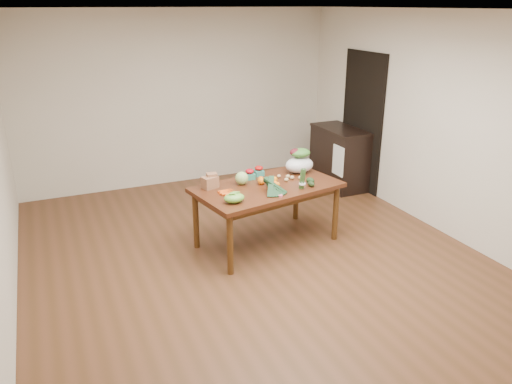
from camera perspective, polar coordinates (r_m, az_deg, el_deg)
name	(u,v)px	position (r m, az deg, el deg)	size (l,w,h in m)	color
floor	(256,260)	(5.76, -0.02, -7.79)	(6.00, 6.00, 0.00)	brown
ceiling	(256,9)	(5.06, -0.03, 20.17)	(5.00, 6.00, 0.02)	white
room_walls	(256,146)	(5.25, -0.02, 5.27)	(5.02, 6.02, 2.70)	silver
dining_table	(267,215)	(5.99, 1.26, -2.61)	(1.68, 0.93, 0.75)	#462210
doorway_dark	(362,122)	(7.88, 12.01, 7.84)	(0.02, 1.00, 2.10)	black
cabinet	(339,157)	(8.02, 9.48, 3.94)	(0.52, 1.02, 0.94)	black
dish_towel	(338,161)	(7.56, 9.37, 3.55)	(0.02, 0.28, 0.45)	white
paper_bag	(210,181)	(5.77, -5.30, 1.24)	(0.23, 0.20, 0.17)	brown
cabbage	(242,178)	(5.86, -1.64, 1.59)	(0.16, 0.16, 0.16)	#A5CB75
strawberry_basket_a	(250,175)	(6.05, -0.72, 1.95)	(0.11, 0.11, 0.10)	red
strawberry_basket_b	(259,172)	(6.18, 0.33, 2.33)	(0.11, 0.11, 0.10)	#AF130B
orange_a	(261,181)	(5.87, 0.63, 1.27)	(0.09, 0.09, 0.09)	orange
orange_b	(261,179)	(5.96, 0.56, 1.48)	(0.07, 0.07, 0.07)	#FF5A0F
orange_c	(274,179)	(5.94, 2.11, 1.44)	(0.07, 0.07, 0.07)	orange
mandarin_cluster	(272,182)	(5.82, 1.82, 1.18)	(0.18, 0.18, 0.10)	orange
carrots	(229,192)	(5.61, -3.07, -0.01)	(0.22, 0.22, 0.03)	orange
snap_pea_bag	(234,198)	(5.34, -2.51, -0.68)	(0.23, 0.17, 0.10)	#6BA939
kale_bunch	(275,187)	(5.57, 2.21, 0.55)	(0.32, 0.40, 0.16)	black
asparagus_bundle	(302,179)	(5.73, 5.32, 1.53)	(0.08, 0.08, 0.25)	#496E32
potato_a	(286,180)	(5.99, 3.49, 1.42)	(0.05, 0.05, 0.05)	tan
potato_b	(292,178)	(6.07, 4.14, 1.66)	(0.05, 0.05, 0.05)	tan
potato_c	(288,176)	(6.10, 3.66, 1.79)	(0.05, 0.05, 0.04)	#D5C37B
potato_d	(279,176)	(6.11, 2.64, 1.83)	(0.05, 0.04, 0.04)	tan
potato_e	(300,178)	(6.07, 5.09, 1.65)	(0.05, 0.05, 0.04)	tan
avocado_a	(311,184)	(5.84, 6.33, 0.90)	(0.06, 0.09, 0.06)	black
avocado_b	(310,181)	(5.93, 6.22, 1.29)	(0.08, 0.12, 0.08)	black
salad_bag	(299,162)	(6.28, 4.98, 3.46)	(0.37, 0.28, 0.28)	silver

